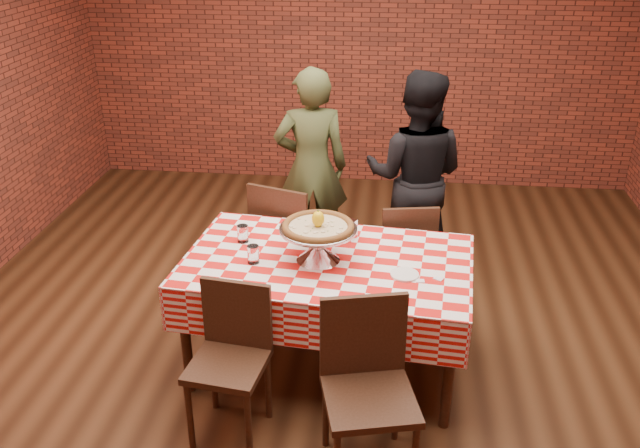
% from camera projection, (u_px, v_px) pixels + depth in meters
% --- Properties ---
extents(ground, '(6.00, 6.00, 0.00)m').
position_uv_depth(ground, '(330.00, 343.00, 4.53)').
color(ground, black).
rests_on(ground, ground).
extents(back_wall, '(5.50, 0.00, 5.50)m').
position_uv_depth(back_wall, '(361.00, 41.00, 6.60)').
color(back_wall, brown).
rests_on(back_wall, ground).
extents(table, '(1.77, 1.16, 0.75)m').
position_uv_depth(table, '(327.00, 314.00, 4.17)').
color(table, '#3B2316').
rests_on(table, ground).
extents(tablecloth, '(1.81, 1.20, 0.29)m').
position_uv_depth(tablecloth, '(327.00, 280.00, 4.07)').
color(tablecloth, red).
rests_on(tablecloth, table).
extents(pizza_stand, '(0.49, 0.49, 0.21)m').
position_uv_depth(pizza_stand, '(318.00, 244.00, 3.96)').
color(pizza_stand, silver).
rests_on(pizza_stand, tablecloth).
extents(pizza, '(0.44, 0.44, 0.03)m').
position_uv_depth(pizza, '(318.00, 227.00, 3.91)').
color(pizza, '#C3B387').
rests_on(pizza, pizza_stand).
extents(lemon, '(0.08, 0.08, 0.09)m').
position_uv_depth(lemon, '(318.00, 219.00, 3.89)').
color(lemon, yellow).
rests_on(lemon, pizza).
extents(water_glass_left, '(0.08, 0.08, 0.11)m').
position_uv_depth(water_glass_left, '(253.00, 254.00, 3.95)').
color(water_glass_left, white).
rests_on(water_glass_left, tablecloth).
extents(water_glass_right, '(0.08, 0.08, 0.11)m').
position_uv_depth(water_glass_right, '(243.00, 234.00, 4.20)').
color(water_glass_right, white).
rests_on(water_glass_right, tablecloth).
extents(side_plate, '(0.18, 0.18, 0.01)m').
position_uv_depth(side_plate, '(405.00, 274.00, 3.83)').
color(side_plate, white).
rests_on(side_plate, tablecloth).
extents(sweetener_packet_a, '(0.05, 0.04, 0.00)m').
position_uv_depth(sweetener_packet_a, '(420.00, 281.00, 3.77)').
color(sweetener_packet_a, white).
rests_on(sweetener_packet_a, tablecloth).
extents(sweetener_packet_b, '(0.06, 0.06, 0.00)m').
position_uv_depth(sweetener_packet_b, '(438.00, 279.00, 3.79)').
color(sweetener_packet_b, white).
rests_on(sweetener_packet_b, tablecloth).
extents(condiment_caddy, '(0.12, 0.11, 0.13)m').
position_uv_depth(condiment_caddy, '(348.00, 229.00, 4.23)').
color(condiment_caddy, silver).
rests_on(condiment_caddy, tablecloth).
extents(chair_near_left, '(0.44, 0.44, 0.87)m').
position_uv_depth(chair_near_left, '(228.00, 368.00, 3.59)').
color(chair_near_left, '#3B2316').
rests_on(chair_near_left, ground).
extents(chair_near_right, '(0.54, 0.54, 0.93)m').
position_uv_depth(chair_near_right, '(370.00, 397.00, 3.33)').
color(chair_near_right, '#3B2316').
rests_on(chair_near_right, ground).
extents(chair_far_left, '(0.57, 0.57, 0.93)m').
position_uv_depth(chair_far_left, '(292.00, 238.00, 4.91)').
color(chair_far_left, '#3B2316').
rests_on(chair_far_left, ground).
extents(chair_far_right, '(0.44, 0.44, 0.86)m').
position_uv_depth(chair_far_right, '(403.00, 254.00, 4.77)').
color(chair_far_right, '#3B2316').
rests_on(chair_far_right, ground).
extents(diner_olive, '(0.64, 0.48, 1.59)m').
position_uv_depth(diner_olive, '(311.00, 168.00, 5.29)').
color(diner_olive, '#424B28').
rests_on(diner_olive, ground).
extents(diner_black, '(0.88, 0.74, 1.61)m').
position_uv_depth(diner_black, '(415.00, 176.00, 5.09)').
color(diner_black, black).
rests_on(diner_black, ground).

